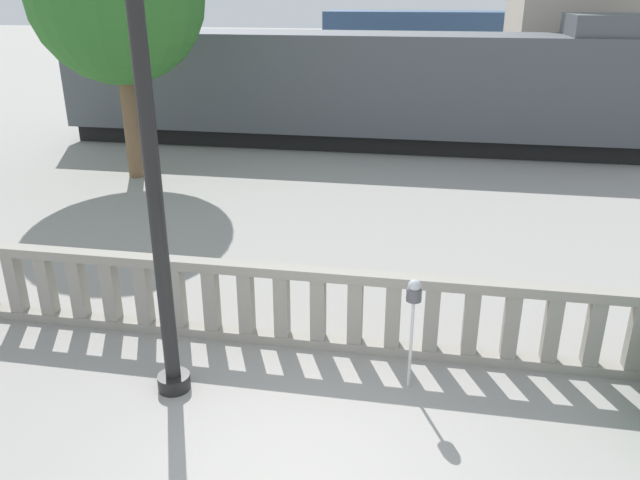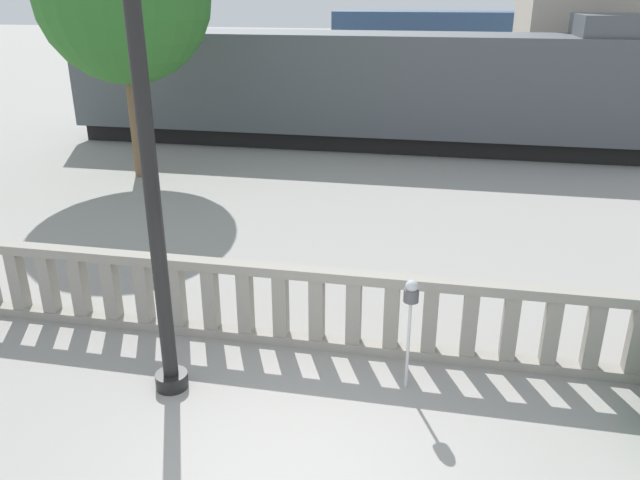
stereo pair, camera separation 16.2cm
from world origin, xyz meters
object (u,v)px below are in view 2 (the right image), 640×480
object	(u,v)px
lamppost	(143,106)
parking_meter	(411,301)
train_far	(510,47)
train_near	(361,88)

from	to	relation	value
lamppost	parking_meter	bearing A→B (deg)	11.23
parking_meter	train_far	world-z (taller)	train_far
train_near	train_far	distance (m)	16.82
lamppost	train_far	size ratio (longest dim) A/B	0.35
lamppost	train_far	bearing A→B (deg)	77.89
parking_meter	train_near	bearing A→B (deg)	100.48
lamppost	train_far	world-z (taller)	lamppost
parking_meter	train_near	xyz separation A→B (m)	(-2.47, 13.32, 0.61)
lamppost	train_near	world-z (taller)	lamppost
train_near	train_far	bearing A→B (deg)	69.60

